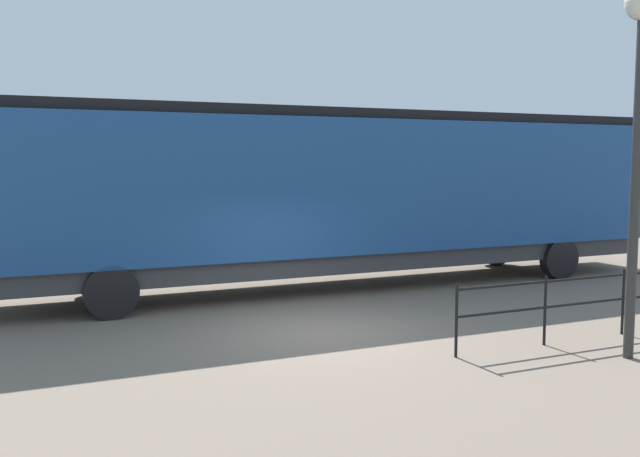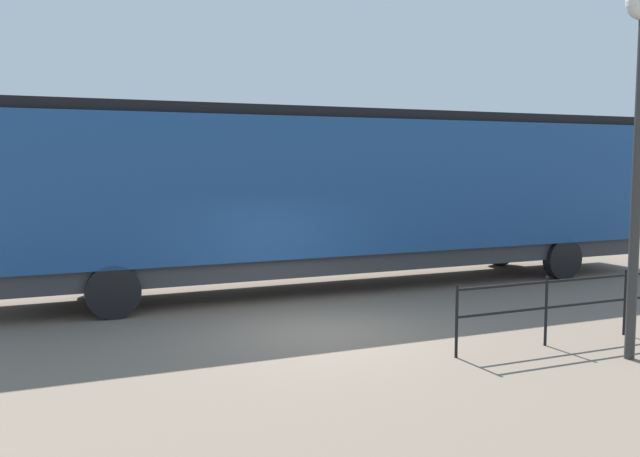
# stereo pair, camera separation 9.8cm
# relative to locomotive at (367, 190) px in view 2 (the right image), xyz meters

# --- Properties ---
(ground_plane) EXTENTS (120.00, 120.00, 0.00)m
(ground_plane) POSITION_rel_locomotive_xyz_m (4.01, -3.06, -2.44)
(ground_plane) COLOR #756656
(locomotive) EXTENTS (2.98, 18.23, 4.38)m
(locomotive) POSITION_rel_locomotive_xyz_m (0.00, 0.00, 0.00)
(locomotive) COLOR navy
(locomotive) RESTS_ON ground_plane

